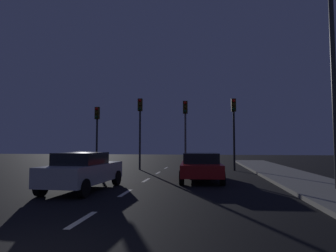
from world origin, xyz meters
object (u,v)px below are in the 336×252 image
at_px(traffic_signal_center_left, 140,120).
at_px(car_adjacent_lane, 83,171).
at_px(traffic_signal_far_left, 97,125).
at_px(car_stopped_ahead, 201,166).
at_px(traffic_signal_center_right, 185,121).
at_px(traffic_signal_far_right, 234,120).
at_px(street_lamp_right, 327,69).

relative_size(traffic_signal_center_left, car_adjacent_lane, 1.19).
bearing_deg(traffic_signal_far_left, car_stopped_ahead, -36.69).
xyz_separation_m(traffic_signal_center_left, car_adjacent_lane, (-0.17, -9.31, -2.80)).
distance_m(traffic_signal_center_left, car_stopped_ahead, 7.71).
height_order(traffic_signal_center_left, traffic_signal_center_right, traffic_signal_center_left).
bearing_deg(traffic_signal_center_left, traffic_signal_far_right, -0.00).
height_order(traffic_signal_far_right, street_lamp_right, street_lamp_right).
bearing_deg(traffic_signal_center_left, traffic_signal_far_left, -179.98).
bearing_deg(traffic_signal_center_right, traffic_signal_center_left, 179.99).
bearing_deg(car_stopped_ahead, traffic_signal_center_right, 101.24).
xyz_separation_m(traffic_signal_center_right, traffic_signal_far_right, (3.35, 0.00, 0.06)).
bearing_deg(street_lamp_right, traffic_signal_center_right, 124.49).
height_order(traffic_signal_far_left, traffic_signal_center_right, traffic_signal_center_right).
bearing_deg(traffic_signal_far_right, traffic_signal_center_right, -180.00).
xyz_separation_m(traffic_signal_center_right, street_lamp_right, (5.97, -8.69, 1.25)).
distance_m(traffic_signal_center_left, traffic_signal_center_right, 3.27).
xyz_separation_m(traffic_signal_far_left, traffic_signal_center_left, (3.21, 0.00, 0.36)).
height_order(traffic_signal_far_left, traffic_signal_far_right, traffic_signal_far_right).
xyz_separation_m(traffic_signal_far_left, street_lamp_right, (12.45, -8.69, 1.46)).
height_order(car_stopped_ahead, street_lamp_right, street_lamp_right).
height_order(traffic_signal_center_right, car_stopped_ahead, traffic_signal_center_right).
distance_m(traffic_signal_far_left, car_stopped_ahead, 9.80).
bearing_deg(street_lamp_right, car_adjacent_lane, -176.26).
xyz_separation_m(car_stopped_ahead, street_lamp_right, (4.84, -3.03, 3.94)).
bearing_deg(traffic_signal_far_left, traffic_signal_center_right, 0.01).
relative_size(traffic_signal_far_right, car_stopped_ahead, 1.07).
xyz_separation_m(traffic_signal_center_left, traffic_signal_center_right, (3.26, -0.00, -0.15)).
bearing_deg(street_lamp_right, traffic_signal_center_left, 136.73).
bearing_deg(street_lamp_right, traffic_signal_far_right, 106.78).
xyz_separation_m(traffic_signal_center_left, car_stopped_ahead, (4.39, -5.67, -2.84)).
bearing_deg(traffic_signal_center_right, traffic_signal_far_right, 0.00).
xyz_separation_m(traffic_signal_far_right, car_stopped_ahead, (-2.22, -5.66, -2.76)).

